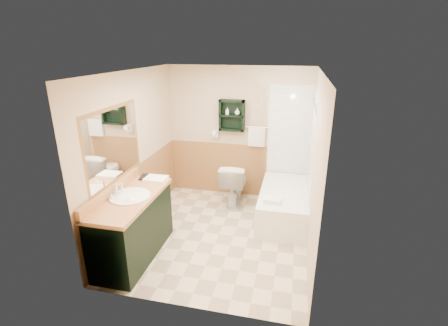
{
  "coord_description": "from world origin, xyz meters",
  "views": [
    {
      "loc": [
        1.02,
        -4.16,
        2.72
      ],
      "look_at": [
        0.03,
        0.2,
        1.09
      ],
      "focal_mm": 26.0,
      "sensor_mm": 36.0,
      "label": 1
    }
  ],
  "objects_px": {
    "wall_shelf": "(232,115)",
    "soap_bottle_a": "(227,113)",
    "vanity": "(133,227)",
    "vanity_book": "(140,170)",
    "soap_bottle_b": "(237,112)",
    "bathtub": "(284,205)",
    "toilet": "(234,184)",
    "hair_dryer": "(216,133)"
  },
  "relations": [
    {
      "from": "vanity_book",
      "to": "vanity",
      "type": "bearing_deg",
      "value": -84.18
    },
    {
      "from": "hair_dryer",
      "to": "vanity",
      "type": "bearing_deg",
      "value": -105.21
    },
    {
      "from": "hair_dryer",
      "to": "bathtub",
      "type": "relative_size",
      "value": 0.16
    },
    {
      "from": "soap_bottle_b",
      "to": "wall_shelf",
      "type": "bearing_deg",
      "value": 177.11
    },
    {
      "from": "hair_dryer",
      "to": "soap_bottle_a",
      "type": "relative_size",
      "value": 1.94
    },
    {
      "from": "hair_dryer",
      "to": "wall_shelf",
      "type": "bearing_deg",
      "value": -4.76
    },
    {
      "from": "toilet",
      "to": "vanity_book",
      "type": "height_order",
      "value": "vanity_book"
    },
    {
      "from": "soap_bottle_b",
      "to": "bathtub",
      "type": "bearing_deg",
      "value": -36.98
    },
    {
      "from": "bathtub",
      "to": "toilet",
      "type": "height_order",
      "value": "toilet"
    },
    {
      "from": "wall_shelf",
      "to": "vanity",
      "type": "xyz_separation_m",
      "value": [
        -0.89,
        -2.16,
        -1.11
      ]
    },
    {
      "from": "bathtub",
      "to": "vanity",
      "type": "bearing_deg",
      "value": -142.73
    },
    {
      "from": "hair_dryer",
      "to": "soap_bottle_a",
      "type": "distance_m",
      "value": 0.45
    },
    {
      "from": "toilet",
      "to": "soap_bottle_b",
      "type": "height_order",
      "value": "soap_bottle_b"
    },
    {
      "from": "vanity",
      "to": "toilet",
      "type": "relative_size",
      "value": 1.77
    },
    {
      "from": "soap_bottle_b",
      "to": "hair_dryer",
      "type": "bearing_deg",
      "value": 175.7
    },
    {
      "from": "toilet",
      "to": "vanity_book",
      "type": "bearing_deg",
      "value": 43.66
    },
    {
      "from": "vanity",
      "to": "vanity_book",
      "type": "bearing_deg",
      "value": 104.77
    },
    {
      "from": "wall_shelf",
      "to": "soap_bottle_a",
      "type": "xyz_separation_m",
      "value": [
        -0.08,
        -0.01,
        0.04
      ]
    },
    {
      "from": "vanity",
      "to": "vanity_book",
      "type": "relative_size",
      "value": 6.25
    },
    {
      "from": "soap_bottle_a",
      "to": "toilet",
      "type": "bearing_deg",
      "value": -58.71
    },
    {
      "from": "toilet",
      "to": "hair_dryer",
      "type": "bearing_deg",
      "value": -42.58
    },
    {
      "from": "toilet",
      "to": "soap_bottle_a",
      "type": "relative_size",
      "value": 6.4
    },
    {
      "from": "vanity",
      "to": "bathtub",
      "type": "bearing_deg",
      "value": 37.27
    },
    {
      "from": "hair_dryer",
      "to": "toilet",
      "type": "bearing_deg",
      "value": -40.64
    },
    {
      "from": "bathtub",
      "to": "toilet",
      "type": "distance_m",
      "value": 0.99
    },
    {
      "from": "bathtub",
      "to": "vanity_book",
      "type": "bearing_deg",
      "value": -158.17
    },
    {
      "from": "wall_shelf",
      "to": "vanity",
      "type": "relative_size",
      "value": 0.39
    },
    {
      "from": "wall_shelf",
      "to": "vanity_book",
      "type": "distance_m",
      "value": 1.95
    },
    {
      "from": "hair_dryer",
      "to": "vanity",
      "type": "xyz_separation_m",
      "value": [
        -0.59,
        -2.19,
        -0.76
      ]
    },
    {
      "from": "bathtub",
      "to": "toilet",
      "type": "relative_size",
      "value": 1.9
    },
    {
      "from": "wall_shelf",
      "to": "toilet",
      "type": "distance_m",
      "value": 1.22
    },
    {
      "from": "vanity_book",
      "to": "soap_bottle_a",
      "type": "relative_size",
      "value": 1.81
    },
    {
      "from": "toilet",
      "to": "vanity",
      "type": "bearing_deg",
      "value": 59.08
    },
    {
      "from": "vanity_book",
      "to": "soap_bottle_a",
      "type": "xyz_separation_m",
      "value": [
        0.98,
        1.53,
        0.6
      ]
    },
    {
      "from": "vanity",
      "to": "soap_bottle_b",
      "type": "bearing_deg",
      "value": 65.27
    },
    {
      "from": "vanity_book",
      "to": "soap_bottle_b",
      "type": "bearing_deg",
      "value": 43.95
    },
    {
      "from": "bathtub",
      "to": "wall_shelf",
      "type": "bearing_deg",
      "value": 145.59
    },
    {
      "from": "hair_dryer",
      "to": "soap_bottle_b",
      "type": "height_order",
      "value": "soap_bottle_b"
    },
    {
      "from": "wall_shelf",
      "to": "toilet",
      "type": "height_order",
      "value": "wall_shelf"
    },
    {
      "from": "wall_shelf",
      "to": "soap_bottle_a",
      "type": "height_order",
      "value": "wall_shelf"
    },
    {
      "from": "toilet",
      "to": "soap_bottle_b",
      "type": "distance_m",
      "value": 1.27
    },
    {
      "from": "vanity",
      "to": "soap_bottle_a",
      "type": "xyz_separation_m",
      "value": [
        0.81,
        2.16,
        1.15
      ]
    }
  ]
}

